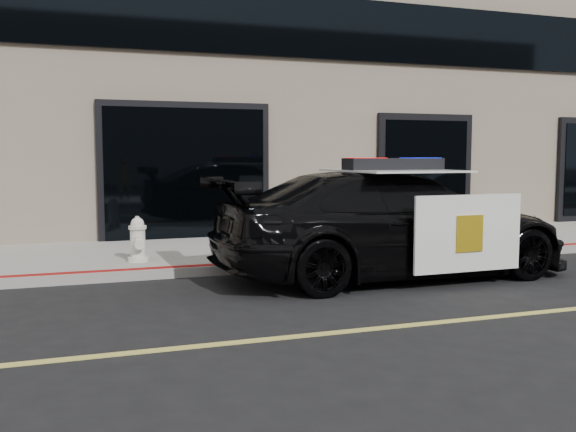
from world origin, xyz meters
name	(u,v)px	position (x,y,z in m)	size (l,w,h in m)	color
ground	(400,327)	(0.00, 0.00, 0.00)	(120.00, 120.00, 0.00)	black
sidewalk_n	(258,250)	(0.00, 5.25, 0.07)	(60.00, 3.50, 0.15)	gray
police_car	(393,224)	(1.28, 2.54, 0.80)	(2.60, 5.52, 1.78)	black
fire_hydrant	(138,240)	(-2.26, 4.27, 0.48)	(0.32, 0.45, 0.71)	silver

